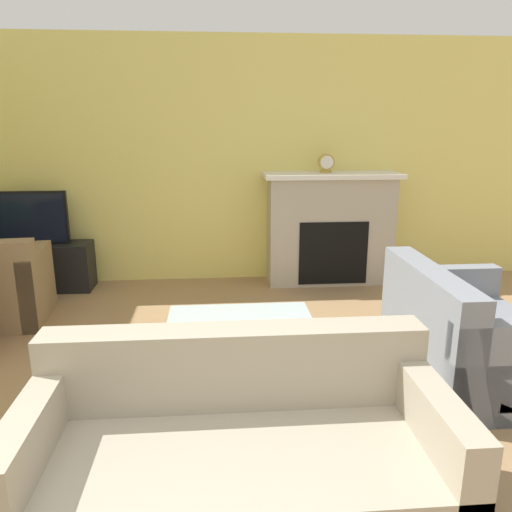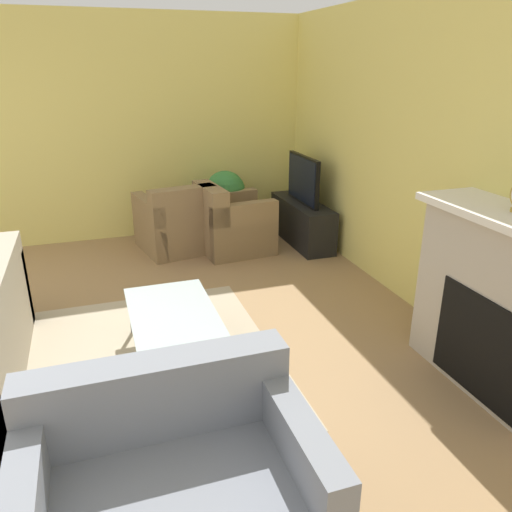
{
  "view_description": "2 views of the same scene",
  "coord_description": "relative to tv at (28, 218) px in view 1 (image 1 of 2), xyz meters",
  "views": [
    {
      "loc": [
        0.18,
        -1.01,
        1.78
      ],
      "look_at": [
        0.5,
        2.87,
        0.74
      ],
      "focal_mm": 35.0,
      "sensor_mm": 36.0,
      "label": 1
    },
    {
      "loc": [
        3.67,
        1.94,
        2.11
      ],
      "look_at": [
        0.31,
        3.07,
        0.74
      ],
      "focal_mm": 35.0,
      "sensor_mm": 36.0,
      "label": 2
    }
  ],
  "objects": [
    {
      "name": "fireplace",
      "position": [
        3.27,
        0.05,
        -0.15
      ],
      "size": [
        1.51,
        0.5,
        1.25
      ],
      "color": "#B2A899",
      "rests_on": "ground_plane"
    },
    {
      "name": "mantel_clock",
      "position": [
        3.2,
        0.05,
        0.55
      ],
      "size": [
        0.17,
        0.07,
        0.2
      ],
      "color": "#B79338",
      "rests_on": "fireplace"
    },
    {
      "name": "tv_stand",
      "position": [
        0.0,
        0.0,
        -0.54
      ],
      "size": [
        1.23,
        0.37,
        0.52
      ],
      "color": "black",
      "rests_on": "ground_plane"
    },
    {
      "name": "tv",
      "position": [
        0.0,
        0.0,
        0.0
      ],
      "size": [
        0.82,
        0.06,
        0.57
      ],
      "color": "black",
      "rests_on": "tv_stand"
    },
    {
      "name": "wall_back",
      "position": [
        1.81,
        0.3,
        0.55
      ],
      "size": [
        8.46,
        0.06,
        2.7
      ],
      "color": "#EADB72",
      "rests_on": "ground_plane"
    },
    {
      "name": "armchair_accent",
      "position": [
        0.03,
        -0.92,
        -0.5
      ],
      "size": [
        0.8,
        0.86,
        0.82
      ],
      "rotation": [
        0.0,
        0.0,
        3.24
      ],
      "color": "#8C704C",
      "rests_on": "ground_plane"
    },
    {
      "name": "couch_loveseat",
      "position": [
        3.75,
        -2.26,
        -0.51
      ],
      "size": [
        0.92,
        1.28,
        0.82
      ],
      "rotation": [
        0.0,
        0.0,
        1.57
      ],
      "color": "gray",
      "rests_on": "ground_plane"
    },
    {
      "name": "area_rug",
      "position": [
        2.15,
        -2.15,
        -0.8
      ],
      "size": [
        2.26,
        1.83,
        0.0
      ],
      "color": "#B7A88E",
      "rests_on": "ground_plane"
    },
    {
      "name": "couch_sectional",
      "position": [
        2.06,
        -3.44,
        -0.51
      ],
      "size": [
        1.87,
        0.87,
        0.82
      ],
      "color": "#9E937F",
      "rests_on": "ground_plane"
    },
    {
      "name": "coffee_table",
      "position": [
        2.15,
        -1.98,
        -0.45
      ],
      "size": [
        1.06,
        0.63,
        0.39
      ],
      "color": "#333338",
      "rests_on": "ground_plane"
    }
  ]
}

